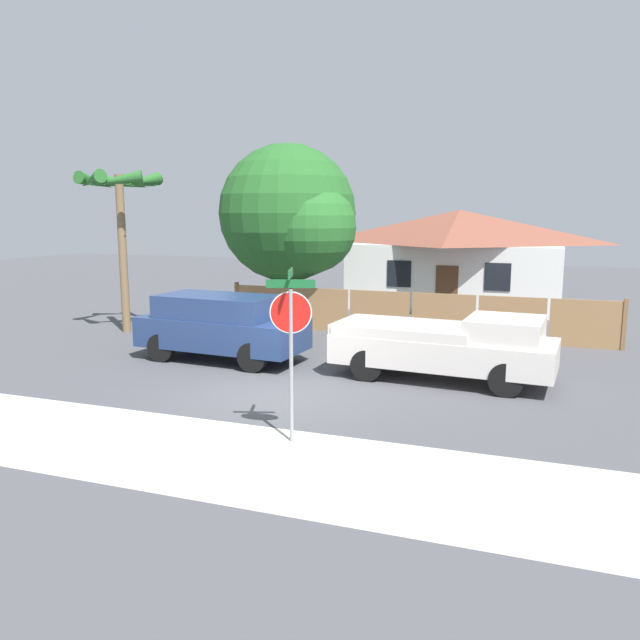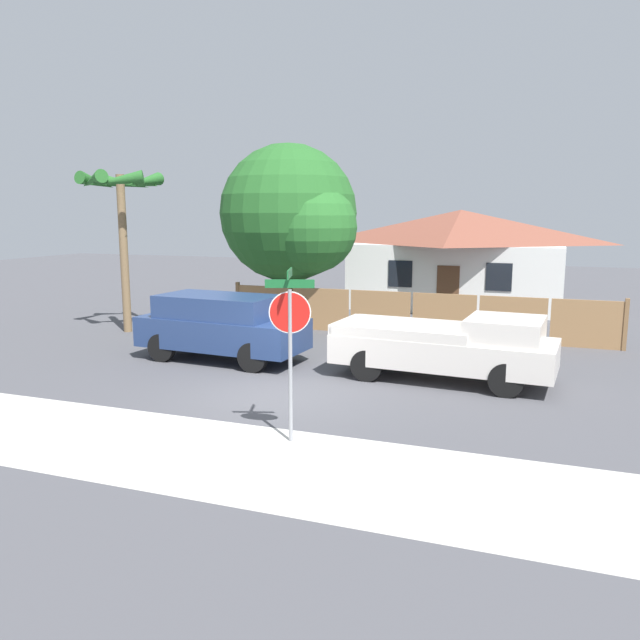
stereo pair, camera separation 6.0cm
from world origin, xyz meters
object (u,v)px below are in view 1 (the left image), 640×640
Objects in this scene: oak_tree at (292,216)px; red_suv at (221,325)px; orange_pickup at (452,347)px; house at (458,256)px; stop_sign at (291,327)px; palm_tree at (120,195)px.

red_suv is (0.30, -6.04, -2.98)m from oak_tree.
orange_pickup is at bearing 3.99° from red_suv.
house is 3.03× the size of stop_sign.
house is 13.56m from orange_pickup.
stop_sign is (4.58, -11.25, -1.87)m from oak_tree.
stop_sign is at bearing -39.74° from palm_tree.
palm_tree is (-9.93, -10.71, 2.50)m from house.
oak_tree reaches higher than stop_sign.
palm_tree is at bearing -145.42° from oak_tree.
oak_tree reaches higher than house.
oak_tree is (-5.04, -7.34, 1.78)m from house.
palm_tree reaches higher than red_suv.
palm_tree is 6.91m from red_suv.
red_suv is at bearing -109.51° from house.
palm_tree is at bearing 157.01° from red_suv.
house is at bearing 101.22° from orange_pickup.
house is 9.08m from oak_tree.
house is 1.73× the size of palm_tree.
orange_pickup is at bearing -82.94° from house.
red_suv is at bearing -27.15° from palm_tree.
orange_pickup is (6.70, -6.06, -3.14)m from oak_tree.
house is 1.96× the size of red_suv.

